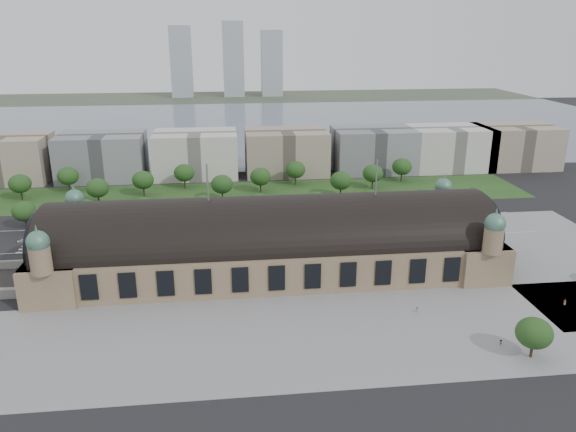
{
  "coord_description": "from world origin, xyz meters",
  "views": [
    {
      "loc": [
        -14.32,
        -173.89,
        78.45
      ],
      "look_at": [
        7.55,
        15.46,
        14.0
      ],
      "focal_mm": 35.0,
      "sensor_mm": 36.0,
      "label": 1
    }
  ],
  "objects": [
    {
      "name": "office_4",
      "position": [
        20.0,
        133.0,
        12.0
      ],
      "size": [
        45.0,
        32.0,
        24.0
      ],
      "primitive_type": "cube",
      "color": "tan",
      "rests_on": "ground"
    },
    {
      "name": "tree_belt_3",
      "position": [
        -73.0,
        83.0,
        8.05
      ],
      "size": [
        10.4,
        10.4,
        12.48
      ],
      "color": "#2D2116",
      "rests_on": "ground"
    },
    {
      "name": "far_tower_mid",
      "position": [
        0.0,
        508.0,
        42.5
      ],
      "size": [
        24.0,
        24.0,
        85.0
      ],
      "primitive_type": "cube",
      "color": "#9EA8B2",
      "rests_on": "ground"
    },
    {
      "name": "pedestrian_4",
      "position": [
        55.03,
        -54.01,
        0.83
      ],
      "size": [
        1.05,
        1.12,
        1.67
      ],
      "primitive_type": "imported",
      "rotation": [
        0.0,
        0.0,
        4.01
      ],
      "color": "gray",
      "rests_on": "ground"
    },
    {
      "name": "tree_row_2",
      "position": [
        -72.0,
        53.0,
        7.43
      ],
      "size": [
        9.6,
        9.6,
        11.52
      ],
      "color": "#2D2116",
      "rests_on": "ground"
    },
    {
      "name": "parked_car_5",
      "position": [
        -38.21,
        25.0,
        0.66
      ],
      "size": [
        5.23,
        4.3,
        1.33
      ],
      "primitive_type": "imported",
      "rotation": [
        0.0,
        0.0,
        -1.04
      ],
      "color": "gray",
      "rests_on": "ground"
    },
    {
      "name": "far_shore",
      "position": [
        0.0,
        498.0,
        0.0
      ],
      "size": [
        700.0,
        120.0,
        0.14
      ],
      "primitive_type": "cube",
      "color": "#44513D",
      "rests_on": "ground"
    },
    {
      "name": "bus_mid",
      "position": [
        4.59,
        27.0,
        1.78
      ],
      "size": [
        12.84,
        3.22,
        3.56
      ],
      "primitive_type": "imported",
      "rotation": [
        0.0,
        0.0,
        1.59
      ],
      "color": "silver",
      "rests_on": "ground"
    },
    {
      "name": "tree_belt_11",
      "position": [
        79.0,
        107.0,
        8.05
      ],
      "size": [
        10.4,
        10.4,
        12.48
      ],
      "color": "#2D2116",
      "rests_on": "ground"
    },
    {
      "name": "parked_car_6",
      "position": [
        -38.37,
        22.8,
        0.71
      ],
      "size": [
        5.08,
        4.6,
        1.42
      ],
      "primitive_type": "imported",
      "rotation": [
        0.0,
        0.0,
        -0.9
      ],
      "color": "black",
      "rests_on": "ground"
    },
    {
      "name": "tree_row_1",
      "position": [
        -96.0,
        53.0,
        7.43
      ],
      "size": [
        9.6,
        9.6,
        11.52
      ],
      "color": "#2D2116",
      "rests_on": "ground"
    },
    {
      "name": "traffic_car_2",
      "position": [
        -66.16,
        37.93,
        0.69
      ],
      "size": [
        5.0,
        2.35,
        1.38
      ],
      "primitive_type": "imported",
      "rotation": [
        0.0,
        0.0,
        -1.56
      ],
      "color": "black",
      "rests_on": "ground"
    },
    {
      "name": "traffic_car_6",
      "position": [
        77.51,
        28.21,
        0.79
      ],
      "size": [
        5.71,
        2.69,
        1.58
      ],
      "primitive_type": "imported",
      "rotation": [
        0.0,
        0.0,
        -1.56
      ],
      "color": "white",
      "rests_on": "ground"
    },
    {
      "name": "grass_belt",
      "position": [
        -15.0,
        93.0,
        0.0
      ],
      "size": [
        300.0,
        45.0,
        0.1
      ],
      "primitive_type": "cube",
      "color": "#21471C",
      "rests_on": "ground"
    },
    {
      "name": "tree_row_9",
      "position": [
        96.0,
        53.0,
        7.43
      ],
      "size": [
        9.6,
        9.6,
        11.52
      ],
      "color": "#2D2116",
      "rests_on": "ground"
    },
    {
      "name": "bus_east",
      "position": [
        13.02,
        27.0,
        1.82
      ],
      "size": [
        13.31,
        4.1,
        3.65
      ],
      "primitive_type": "imported",
      "rotation": [
        0.0,
        0.0,
        1.49
      ],
      "color": "beige",
      "rests_on": "ground"
    },
    {
      "name": "far_tower_right",
      "position": [
        45.0,
        508.0,
        37.5
      ],
      "size": [
        24.0,
        24.0,
        75.0
      ],
      "primitive_type": "cube",
      "color": "#9EA8B2",
      "rests_on": "ground"
    },
    {
      "name": "tree_row_5",
      "position": [
        0.0,
        53.0,
        7.43
      ],
      "size": [
        9.6,
        9.6,
        11.52
      ],
      "color": "#2D2116",
      "rests_on": "ground"
    },
    {
      "name": "office_7",
      "position": [
        155.0,
        133.0,
        12.0
      ],
      "size": [
        45.0,
        32.0,
        24.0
      ],
      "primitive_type": "cube",
      "color": "tan",
      "rests_on": "ground"
    },
    {
      "name": "parked_car_4",
      "position": [
        -57.37,
        25.0,
        0.7
      ],
      "size": [
        4.51,
        3.0,
        1.41
      ],
      "primitive_type": "imported",
      "rotation": [
        0.0,
        0.0,
        -1.18
      ],
      "color": "silver",
      "rests_on": "ground"
    },
    {
      "name": "tree_belt_9",
      "position": [
        41.0,
        83.0,
        8.05
      ],
      "size": [
        10.4,
        10.4,
        12.48
      ],
      "color": "#2D2116",
      "rests_on": "ground"
    },
    {
      "name": "parked_car_3",
      "position": [
        -64.17,
        21.0,
        0.71
      ],
      "size": [
        4.4,
        3.63,
        1.41
      ],
      "primitive_type": "imported",
      "rotation": [
        0.0,
        0.0,
        -1.01
      ],
      "color": "#575B5F",
      "rests_on": "ground"
    },
    {
      "name": "traffic_car_4",
      "position": [
        0.7,
        27.03,
        0.76
      ],
      "size": [
        4.53,
        1.95,
        1.52
      ],
      "primitive_type": "imported",
      "rotation": [
        0.0,
        0.0,
        -1.6
      ],
      "color": "#221C4E",
      "rests_on": "ground"
    },
    {
      "name": "tree_plaza_s",
      "position": [
        60.0,
        -60.0,
        6.8
      ],
      "size": [
        9.0,
        9.0,
        10.64
      ],
      "color": "#2D2116",
      "rests_on": "ground"
    },
    {
      "name": "tree_row_3",
      "position": [
        -48.0,
        53.0,
        7.43
      ],
      "size": [
        9.6,
        9.6,
        11.52
      ],
      "color": "#2D2116",
      "rests_on": "ground"
    },
    {
      "name": "office_5",
      "position": [
        70.0,
        133.0,
        12.0
      ],
      "size": [
        45.0,
        32.0,
        24.0
      ],
      "primitive_type": "cube",
      "color": "gray",
      "rests_on": "ground"
    },
    {
      "name": "tree_belt_4",
      "position": [
        -54.0,
        95.0,
        8.05
      ],
      "size": [
        10.4,
        10.4,
        12.48
      ],
      "color": "#2D2116",
      "rests_on": "ground"
    },
    {
      "name": "traffic_car_1",
      "position": [
        -73.72,
        48.39,
        0.66
      ],
      "size": [
        4.14,
        1.84,
        1.32
      ],
      "primitive_type": "imported",
      "rotation": [
        0.0,
        0.0,
        1.68
      ],
      "color": "#95989D",
      "rests_on": "ground"
    },
    {
      "name": "parked_car_1",
      "position": [
        -62.75,
        21.0,
        0.75
      ],
      "size": [
        5.93,
        4.24,
        1.5
      ],
      "primitive_type": "imported",
      "rotation": [
        0.0,
        0.0,
        -1.21
      ],
      "color": "maroon",
      "rests_on": "ground"
    },
    {
      "name": "ground",
      "position": [
        0.0,
        0.0,
        0.0
      ],
      "size": [
        900.0,
        900.0,
        0.0
      ],
      "primitive_type": "plane",
      "color": "black",
      "rests_on": "ground"
    },
    {
      "name": "office_3",
      "position": [
        -30.0,
        133.0,
        12.0
      ],
      "size": [
        45.0,
        32.0,
        24.0
      ],
      "primitive_type": "cube",
      "color": "silver",
      "rests_on": "ground"
    },
    {
      "name": "traffic_car_3",
      "position": [
        -12.47,
        41.01,
        0.8
      ],
      "size": [
        5.71,
        2.73,
        1.61
      ],
      "primitive_type": "imported",
      "rotation": [
        0.0,
        0.0,
        1.66
      ],
      "color": "maroon",
      "rests_on": "ground"
    },
    {
      "name": "tree_belt_8",
      "position": [
        22.0,
        107.0,
        8.05
      ],
      "size": [
        10.4,
        10.4,
        12.48
      ],
      "color": "#2D2116",
      "rests_on": "ground"
    },
    {
      "name": "tree_belt_5",
      "position": [
        -35.0,
        107.0,
        8.05
      ],
      "size": [
        10.4,
        10.4,
        12.48
      ],
      "color": "#2D2116",
      "rests_on": "ground"
    },
    {
      "name": "tree_row_6",
      "position": [
        24.0,
        53.0,
        7.43
      ],
      "size": [
        9.6,
        9.6,
        11.52
      ],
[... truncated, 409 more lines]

